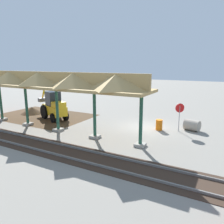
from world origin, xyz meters
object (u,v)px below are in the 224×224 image
at_px(concrete_pipe, 192,125).
at_px(traffic_barrel, 159,125).
at_px(backhoe, 54,107).
at_px(stop_sign, 180,111).

distance_m(concrete_pipe, traffic_barrel, 2.76).
relative_size(concrete_pipe, traffic_barrel, 1.56).
height_order(backhoe, traffic_barrel, backhoe).
distance_m(stop_sign, traffic_barrel, 2.03).
distance_m(stop_sign, concrete_pipe, 1.75).
bearing_deg(stop_sign, backhoe, 8.72).
xyz_separation_m(backhoe, concrete_pipe, (-13.00, -2.64, -0.81)).
xyz_separation_m(backhoe, traffic_barrel, (-10.53, -1.41, -0.82)).
relative_size(backhoe, concrete_pipe, 3.61).
height_order(stop_sign, traffic_barrel, stop_sign).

